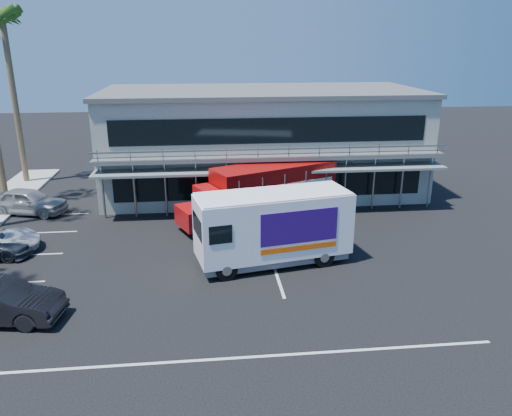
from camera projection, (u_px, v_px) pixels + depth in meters
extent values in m
plane|color=black|center=(235.00, 280.00, 23.13)|extent=(120.00, 120.00, 0.00)
cube|color=gray|center=(262.00, 142.00, 36.46)|extent=(22.00, 10.00, 7.00)
cube|color=#515454|center=(262.00, 91.00, 35.30)|extent=(22.40, 10.40, 0.30)
cube|color=#515454|center=(272.00, 158.00, 31.15)|extent=(22.00, 1.20, 0.25)
cube|color=gray|center=(273.00, 152.00, 30.47)|extent=(22.00, 0.08, 0.90)
cube|color=slate|center=(273.00, 170.00, 31.09)|extent=(22.00, 1.80, 0.15)
cube|color=black|center=(271.00, 186.00, 32.33)|extent=(20.00, 0.06, 1.60)
cube|color=black|center=(271.00, 131.00, 31.18)|extent=(20.00, 0.06, 1.60)
cylinder|color=brown|center=(15.00, 105.00, 37.13)|extent=(0.44, 0.44, 12.00)
sphere|color=#1D3C11|center=(2.00, 16.00, 35.16)|extent=(1.10, 1.10, 1.10)
cube|color=#A30D0E|center=(192.00, 217.00, 28.51)|extent=(2.12, 2.53, 1.16)
cube|color=#A30D0E|center=(209.00, 205.00, 28.85)|extent=(1.87, 2.60, 2.03)
cube|color=black|center=(209.00, 196.00, 28.66)|extent=(0.88, 1.89, 0.68)
cube|color=#960B09|center=(274.00, 184.00, 30.77)|extent=(8.03, 5.36, 2.51)
cube|color=slate|center=(274.00, 207.00, 31.25)|extent=(7.88, 5.03, 0.29)
cube|color=white|center=(285.00, 191.00, 29.80)|extent=(6.49, 2.93, 0.82)
cube|color=white|center=(264.00, 181.00, 31.80)|extent=(6.49, 2.93, 0.82)
cylinder|color=black|center=(205.00, 230.00, 27.93)|extent=(1.03, 0.67, 1.00)
cylinder|color=black|center=(190.00, 218.00, 29.67)|extent=(1.03, 0.67, 1.00)
cylinder|color=black|center=(253.00, 220.00, 29.40)|extent=(1.03, 0.67, 1.00)
cylinder|color=black|center=(236.00, 210.00, 31.14)|extent=(1.03, 0.67, 1.00)
cylinder|color=black|center=(316.00, 207.00, 31.62)|extent=(1.03, 0.67, 1.00)
cylinder|color=black|center=(297.00, 199.00, 33.35)|extent=(1.03, 0.67, 1.00)
cube|color=white|center=(273.00, 224.00, 24.25)|extent=(7.82, 3.97, 2.99)
cube|color=slate|center=(273.00, 255.00, 24.77)|extent=(7.48, 3.66, 0.37)
cube|color=black|center=(198.00, 226.00, 23.10)|extent=(0.47, 2.07, 1.01)
cube|color=white|center=(274.00, 194.00, 23.76)|extent=(7.66, 3.89, 0.09)
cube|color=#2D0B66|center=(300.00, 227.00, 23.25)|extent=(3.77, 0.78, 1.60)
cube|color=#2D0B66|center=(281.00, 210.00, 25.59)|extent=(3.77, 0.78, 1.60)
cube|color=#F2590C|center=(299.00, 248.00, 23.59)|extent=(3.77, 0.77, 0.27)
cylinder|color=black|center=(226.00, 270.00, 22.97)|extent=(1.06, 0.47, 1.02)
cylinder|color=black|center=(215.00, 251.00, 25.02)|extent=(1.06, 0.47, 1.02)
cylinder|color=black|center=(324.00, 257.00, 24.36)|extent=(1.06, 0.47, 1.02)
cylinder|color=black|center=(306.00, 240.00, 26.40)|extent=(1.06, 0.47, 1.02)
imported|color=gray|center=(28.00, 201.00, 31.79)|extent=(5.22, 3.22, 1.66)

